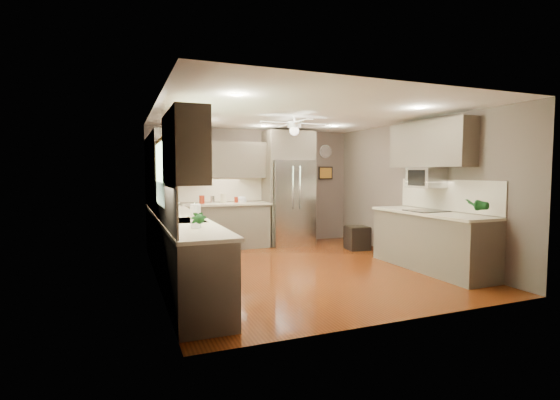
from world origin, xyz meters
TOP-DOWN VIEW (x-y plane):
  - floor at (0.00, 0.00)m, footprint 5.00×5.00m
  - ceiling at (0.00, 0.00)m, footprint 5.00×5.00m
  - wall_back at (0.00, 2.50)m, footprint 4.50×0.00m
  - wall_front at (0.00, -2.50)m, footprint 4.50×0.00m
  - wall_left at (-2.25, 0.00)m, footprint 0.00×5.00m
  - wall_right at (2.25, 0.00)m, footprint 0.00×5.00m
  - canister_a at (-1.19, 2.19)m, footprint 0.14×0.14m
  - canister_b at (-0.96, 2.25)m, footprint 0.10×0.10m
  - canister_c at (-0.75, 2.20)m, footprint 0.16×0.16m
  - canister_d at (-0.48, 2.22)m, footprint 0.10×0.10m
  - soap_bottle at (-2.07, -0.21)m, footprint 0.13×0.13m
  - potted_plant_left at (-1.95, -1.72)m, footprint 0.18×0.14m
  - potted_plant_right at (1.91, -1.68)m, footprint 0.22×0.19m
  - bowl at (-0.36, 2.20)m, footprint 0.24×0.24m
  - left_run at (-1.95, 0.15)m, footprint 0.65×4.70m
  - back_run at (-0.72, 2.20)m, footprint 1.85×0.65m
  - uppers at (-0.74, 0.71)m, footprint 4.50×4.70m
  - window at (-2.22, -0.50)m, footprint 0.05×1.12m
  - sink at (-1.93, -0.50)m, footprint 0.50×0.70m
  - refrigerator at (0.70, 2.16)m, footprint 1.06×0.75m
  - right_run at (1.93, -0.80)m, footprint 0.70×2.20m
  - microwave at (2.03, -0.55)m, footprint 0.43×0.55m
  - ceiling_fan at (-0.00, 0.30)m, footprint 1.18×1.18m
  - recessed_lights at (-0.04, 0.40)m, footprint 2.84×3.14m
  - wall_clock at (1.75, 2.48)m, footprint 0.30×0.03m
  - framed_print at (1.75, 2.48)m, footprint 0.36×0.03m
  - stool at (1.75, 1.09)m, footprint 0.47×0.47m
  - paper_towel at (-1.93, -1.34)m, footprint 0.12×0.12m

SIDE VIEW (x-z plane):
  - floor at x=0.00m, z-range 0.00..0.00m
  - stool at x=1.75m, z-range -0.01..0.48m
  - left_run at x=-1.95m, z-range -0.24..1.21m
  - back_run at x=-0.72m, z-range -0.24..1.21m
  - right_run at x=1.93m, z-range -0.24..1.21m
  - sink at x=-1.93m, z-range 0.75..1.07m
  - bowl at x=-0.36m, z-range 0.94..0.99m
  - canister_d at x=-0.48m, z-range 0.94..1.06m
  - canister_b at x=-0.96m, z-range 0.93..1.09m
  - canister_a at x=-1.19m, z-range 0.93..1.11m
  - canister_c at x=-0.75m, z-range 0.93..1.13m
  - soap_bottle at x=-2.07m, z-range 0.94..1.15m
  - paper_towel at x=-1.93m, z-range 0.94..1.23m
  - potted_plant_left at x=-1.95m, z-range 0.94..1.26m
  - potted_plant_right at x=1.91m, z-range 0.94..1.29m
  - refrigerator at x=0.70m, z-range -0.04..2.41m
  - wall_back at x=0.00m, z-range -1.00..3.50m
  - wall_front at x=0.00m, z-range -1.00..3.50m
  - wall_left at x=-2.25m, z-range -1.25..3.75m
  - wall_right at x=2.25m, z-range -1.25..3.75m
  - microwave at x=2.03m, z-range 1.31..1.65m
  - framed_print at x=1.75m, z-range 1.40..1.70m
  - window at x=-2.22m, z-range 1.09..2.01m
  - uppers at x=-0.74m, z-range 1.39..2.35m
  - wall_clock at x=1.75m, z-range 1.90..2.20m
  - ceiling_fan at x=0.00m, z-range 2.17..2.49m
  - recessed_lights at x=-0.04m, z-range 2.49..2.50m
  - ceiling at x=0.00m, z-range 2.50..2.50m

